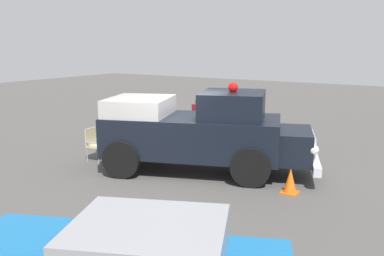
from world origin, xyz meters
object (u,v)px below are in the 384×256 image
(vintage_fire_truck, at_px, (200,131))
(lawn_chair_near_truck, at_px, (139,128))
(lawn_chair_by_car, at_px, (94,142))
(spectator_seated, at_px, (140,126))
(spectator_standing, at_px, (198,117))
(traffic_cone, at_px, (290,181))

(vintage_fire_truck, xyz_separation_m, lawn_chair_near_truck, (1.69, 3.66, -0.61))
(lawn_chair_by_car, height_order, spectator_seated, spectator_seated)
(lawn_chair_near_truck, height_order, spectator_standing, spectator_standing)
(lawn_chair_near_truck, height_order, spectator_seated, spectator_seated)
(lawn_chair_near_truck, relative_size, traffic_cone, 1.61)
(vintage_fire_truck, relative_size, traffic_cone, 9.97)
(vintage_fire_truck, xyz_separation_m, traffic_cone, (-0.34, -2.81, -0.89))
(lawn_chair_by_car, bearing_deg, spectator_seated, 2.04)
(lawn_chair_near_truck, distance_m, lawn_chair_by_car, 2.46)
(lawn_chair_by_car, relative_size, spectator_standing, 0.61)
(traffic_cone, bearing_deg, vintage_fire_truck, 83.11)
(spectator_standing, xyz_separation_m, traffic_cone, (-3.33, -4.71, -0.66))
(lawn_chair_by_car, xyz_separation_m, spectator_standing, (3.76, -1.55, 0.37))
(lawn_chair_by_car, bearing_deg, lawn_chair_near_truck, 4.84)
(spectator_seated, bearing_deg, lawn_chair_near_truck, 67.80)
(vintage_fire_truck, xyz_separation_m, lawn_chair_by_car, (-0.77, 3.46, -0.61))
(traffic_cone, bearing_deg, spectator_standing, 54.76)
(spectator_seated, bearing_deg, traffic_cone, -107.28)
(lawn_chair_by_car, bearing_deg, spectator_standing, -22.47)
(lawn_chair_near_truck, bearing_deg, spectator_seated, -112.20)
(vintage_fire_truck, relative_size, lawn_chair_by_car, 6.21)
(vintage_fire_truck, distance_m, lawn_chair_near_truck, 4.08)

